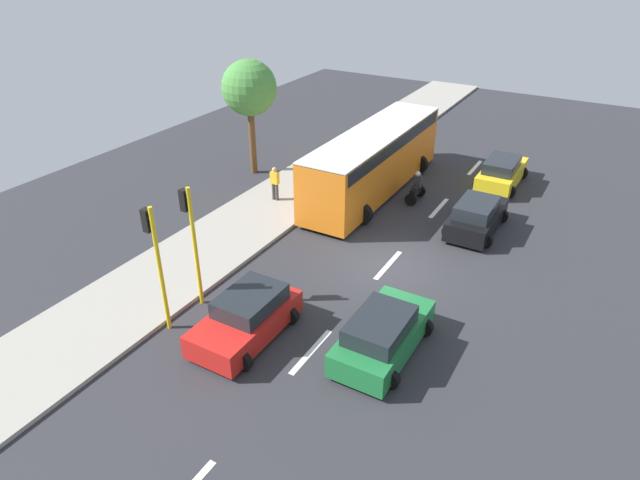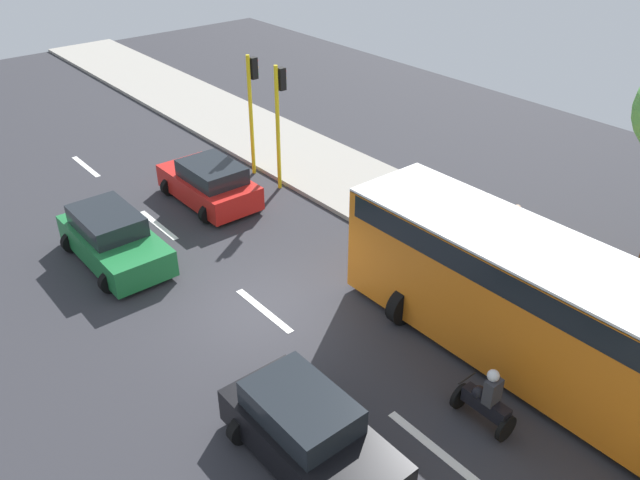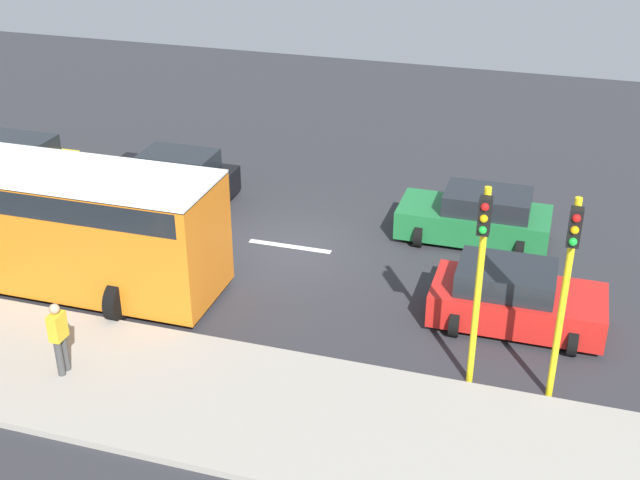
{
  "view_description": "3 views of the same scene",
  "coord_description": "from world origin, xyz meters",
  "px_view_note": "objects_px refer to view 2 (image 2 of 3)",
  "views": [
    {
      "loc": [
        -7.02,
        17.57,
        11.65
      ],
      "look_at": [
        2.49,
        1.14,
        1.01
      ],
      "focal_mm": 31.01,
      "sensor_mm": 36.0,
      "label": 1
    },
    {
      "loc": [
        -7.64,
        -11.58,
        10.5
      ],
      "look_at": [
        2.62,
        0.81,
        0.83
      ],
      "focal_mm": 36.16,
      "sensor_mm": 36.0,
      "label": 2
    },
    {
      "loc": [
        19.45,
        6.87,
        10.74
      ],
      "look_at": [
        2.09,
        1.53,
        1.46
      ],
      "focal_mm": 46.61,
      "sensor_mm": 36.0,
      "label": 3
    }
  ],
  "objects_px": {
    "traffic_light_corner": "(252,98)",
    "traffic_light_midblock": "(279,110)",
    "pedestrian_near_signal": "(514,229)",
    "car_green": "(113,239)",
    "car_red": "(210,183)",
    "motorcycle": "(486,401)",
    "car_black": "(309,433)",
    "city_bus": "(558,312)"
  },
  "relations": [
    {
      "from": "pedestrian_near_signal",
      "to": "traffic_light_corner",
      "type": "distance_m",
      "value": 10.39
    },
    {
      "from": "pedestrian_near_signal",
      "to": "traffic_light_corner",
      "type": "bearing_deg",
      "value": 103.19
    },
    {
      "from": "motorcycle",
      "to": "pedestrian_near_signal",
      "type": "relative_size",
      "value": 0.91
    },
    {
      "from": "traffic_light_midblock",
      "to": "traffic_light_corner",
      "type": "bearing_deg",
      "value": 90.0
    },
    {
      "from": "car_green",
      "to": "city_bus",
      "type": "height_order",
      "value": "city_bus"
    },
    {
      "from": "car_black",
      "to": "city_bus",
      "type": "distance_m",
      "value": 6.08
    },
    {
      "from": "car_green",
      "to": "car_red",
      "type": "xyz_separation_m",
      "value": [
        4.17,
        1.43,
        -0.0
      ]
    },
    {
      "from": "car_green",
      "to": "traffic_light_midblock",
      "type": "bearing_deg",
      "value": 6.57
    },
    {
      "from": "car_black",
      "to": "city_bus",
      "type": "height_order",
      "value": "city_bus"
    },
    {
      "from": "car_green",
      "to": "pedestrian_near_signal",
      "type": "distance_m",
      "value": 11.82
    },
    {
      "from": "city_bus",
      "to": "car_black",
      "type": "bearing_deg",
      "value": 164.49
    },
    {
      "from": "car_green",
      "to": "traffic_light_midblock",
      "type": "distance_m",
      "value": 7.18
    },
    {
      "from": "motorcycle",
      "to": "traffic_light_midblock",
      "type": "distance_m",
      "value": 12.63
    },
    {
      "from": "traffic_light_corner",
      "to": "car_red",
      "type": "bearing_deg",
      "value": -159.07
    },
    {
      "from": "car_red",
      "to": "city_bus",
      "type": "relative_size",
      "value": 0.36
    },
    {
      "from": "car_red",
      "to": "traffic_light_corner",
      "type": "height_order",
      "value": "traffic_light_corner"
    },
    {
      "from": "city_bus",
      "to": "traffic_light_corner",
      "type": "relative_size",
      "value": 2.44
    },
    {
      "from": "car_green",
      "to": "car_black",
      "type": "distance_m",
      "value": 9.5
    },
    {
      "from": "car_green",
      "to": "city_bus",
      "type": "distance_m",
      "value": 12.46
    },
    {
      "from": "car_red",
      "to": "city_bus",
      "type": "xyz_separation_m",
      "value": [
        1.39,
        -12.53,
        1.13
      ]
    },
    {
      "from": "car_red",
      "to": "pedestrian_near_signal",
      "type": "relative_size",
      "value": 2.36
    },
    {
      "from": "traffic_light_corner",
      "to": "traffic_light_midblock",
      "type": "xyz_separation_m",
      "value": [
        0.0,
        -1.65,
        0.0
      ]
    },
    {
      "from": "car_green",
      "to": "traffic_light_corner",
      "type": "bearing_deg",
      "value": 19.74
    },
    {
      "from": "traffic_light_corner",
      "to": "traffic_light_midblock",
      "type": "relative_size",
      "value": 1.0
    },
    {
      "from": "motorcycle",
      "to": "city_bus",
      "type": "bearing_deg",
      "value": 0.88
    },
    {
      "from": "car_green",
      "to": "traffic_light_midblock",
      "type": "height_order",
      "value": "traffic_light_midblock"
    },
    {
      "from": "motorcycle",
      "to": "pedestrian_near_signal",
      "type": "bearing_deg",
      "value": 31.64
    },
    {
      "from": "car_red",
      "to": "city_bus",
      "type": "distance_m",
      "value": 12.65
    },
    {
      "from": "car_green",
      "to": "car_black",
      "type": "bearing_deg",
      "value": -91.23
    },
    {
      "from": "car_green",
      "to": "car_red",
      "type": "distance_m",
      "value": 4.41
    },
    {
      "from": "car_green",
      "to": "city_bus",
      "type": "relative_size",
      "value": 0.38
    },
    {
      "from": "traffic_light_midblock",
      "to": "motorcycle",
      "type": "bearing_deg",
      "value": -106.53
    },
    {
      "from": "motorcycle",
      "to": "traffic_light_midblock",
      "type": "xyz_separation_m",
      "value": [
        3.53,
        11.91,
        2.29
      ]
    },
    {
      "from": "car_red",
      "to": "motorcycle",
      "type": "relative_size",
      "value": 2.6
    },
    {
      "from": "pedestrian_near_signal",
      "to": "traffic_light_corner",
      "type": "xyz_separation_m",
      "value": [
        -2.33,
        9.95,
        1.87
      ]
    },
    {
      "from": "car_red",
      "to": "pedestrian_near_signal",
      "type": "height_order",
      "value": "pedestrian_near_signal"
    },
    {
      "from": "car_red",
      "to": "traffic_light_midblock",
      "type": "distance_m",
      "value": 3.49
    },
    {
      "from": "traffic_light_corner",
      "to": "pedestrian_near_signal",
      "type": "bearing_deg",
      "value": -76.81
    },
    {
      "from": "car_black",
      "to": "motorcycle",
      "type": "height_order",
      "value": "motorcycle"
    },
    {
      "from": "car_red",
      "to": "traffic_light_midblock",
      "type": "bearing_deg",
      "value": -13.98
    },
    {
      "from": "car_black",
      "to": "motorcycle",
      "type": "distance_m",
      "value": 3.82
    },
    {
      "from": "city_bus",
      "to": "motorcycle",
      "type": "distance_m",
      "value": 2.6
    }
  ]
}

